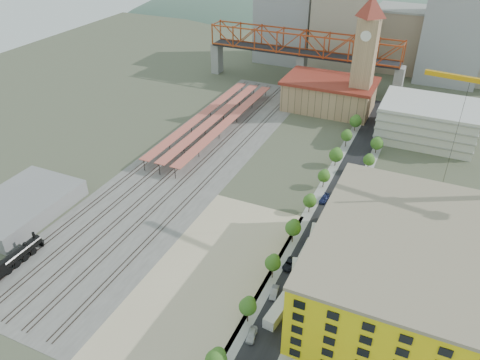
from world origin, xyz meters
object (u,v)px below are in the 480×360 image
at_px(site_trailer_a, 279,310).
at_px(site_trailer_b, 297,274).
at_px(locomotive, 9,263).
at_px(site_trailer_d, 315,238).
at_px(car_0, 252,335).
at_px(construction_building, 416,273).
at_px(clock_tower, 366,47).
at_px(site_trailer_c, 307,254).

relative_size(site_trailer_a, site_trailer_b, 1.07).
relative_size(locomotive, site_trailer_d, 2.26).
relative_size(site_trailer_a, car_0, 2.22).
bearing_deg(construction_building, car_0, -140.89).
distance_m(clock_tower, site_trailer_c, 99.04).
xyz_separation_m(site_trailer_c, site_trailer_d, (0.00, 7.10, 0.01)).
xyz_separation_m(site_trailer_d, car_0, (-3.00, -35.80, -0.63)).
distance_m(construction_building, car_0, 38.36).
xyz_separation_m(construction_building, site_trailer_a, (-26.00, -15.46, -8.03)).
relative_size(construction_building, site_trailer_c, 4.98).
height_order(site_trailer_a, car_0, site_trailer_a).
bearing_deg(site_trailer_d, locomotive, -157.43).
bearing_deg(site_trailer_d, site_trailer_a, -99.57).
relative_size(clock_tower, site_trailer_c, 5.11).
relative_size(clock_tower, car_0, 11.46).
height_order(clock_tower, site_trailer_b, clock_tower).
distance_m(locomotive, site_trailer_b, 71.11).
height_order(construction_building, site_trailer_a, construction_building).
distance_m(clock_tower, locomotive, 144.12).
bearing_deg(car_0, site_trailer_a, 60.44).
xyz_separation_m(construction_building, site_trailer_b, (-26.00, -2.80, -8.12)).
bearing_deg(site_trailer_b, site_trailer_d, 73.15).
height_order(clock_tower, site_trailer_a, clock_tower).
xyz_separation_m(site_trailer_b, site_trailer_d, (0.00, 15.02, 0.11)).
bearing_deg(clock_tower, construction_building, -71.22).
bearing_deg(locomotive, site_trailer_b, 21.84).
xyz_separation_m(site_trailer_c, car_0, (-3.00, -28.70, -0.62)).
distance_m(clock_tower, site_trailer_d, 92.26).
relative_size(site_trailer_d, car_0, 2.25).
height_order(locomotive, site_trailer_d, locomotive).
bearing_deg(site_trailer_a, car_0, -103.37).
xyz_separation_m(clock_tower, locomotive, (-58.00, -129.24, -26.55)).
bearing_deg(construction_building, site_trailer_d, 154.82).
height_order(locomotive, site_trailer_c, locomotive).
xyz_separation_m(construction_building, car_0, (-29.00, -23.57, -8.64)).
xyz_separation_m(construction_building, site_trailer_d, (-26.00, 12.23, -8.01)).
bearing_deg(site_trailer_d, construction_building, -34.76).
xyz_separation_m(locomotive, site_trailer_b, (66.00, 26.45, -0.86)).
bearing_deg(site_trailer_b, car_0, -115.07).
height_order(clock_tower, construction_building, clock_tower).
bearing_deg(locomotive, construction_building, 17.63).
xyz_separation_m(clock_tower, construction_building, (34.00, -99.99, -19.29)).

